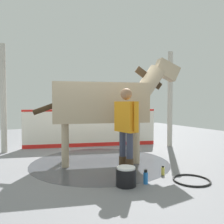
{
  "coord_description": "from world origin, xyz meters",
  "views": [
    {
      "loc": [
        1.93,
        5.03,
        1.39
      ],
      "look_at": [
        -0.19,
        0.69,
        1.2
      ],
      "focal_mm": 36.35,
      "sensor_mm": 36.0,
      "label": 1
    }
  ],
  "objects_px": {
    "wash_bucket": "(126,176)",
    "handler": "(126,125)",
    "hose_coil": "(192,180)",
    "horse": "(105,102)",
    "bottle_shampoo": "(163,171)",
    "bottle_spray": "(146,177)"
  },
  "relations": [
    {
      "from": "horse",
      "to": "wash_bucket",
      "type": "height_order",
      "value": "horse"
    },
    {
      "from": "horse",
      "to": "handler",
      "type": "xyz_separation_m",
      "value": [
        0.01,
        1.0,
        -0.44
      ]
    },
    {
      "from": "bottle_shampoo",
      "to": "bottle_spray",
      "type": "bearing_deg",
      "value": 23.86
    },
    {
      "from": "horse",
      "to": "hose_coil",
      "type": "xyz_separation_m",
      "value": [
        -0.84,
        1.87,
        -1.39
      ]
    },
    {
      "from": "bottle_spray",
      "to": "hose_coil",
      "type": "height_order",
      "value": "bottle_spray"
    },
    {
      "from": "bottle_shampoo",
      "to": "hose_coil",
      "type": "height_order",
      "value": "bottle_shampoo"
    },
    {
      "from": "bottle_shampoo",
      "to": "hose_coil",
      "type": "bearing_deg",
      "value": 115.55
    },
    {
      "from": "handler",
      "to": "hose_coil",
      "type": "height_order",
      "value": "handler"
    },
    {
      "from": "horse",
      "to": "hose_coil",
      "type": "height_order",
      "value": "horse"
    },
    {
      "from": "wash_bucket",
      "to": "bottle_shampoo",
      "type": "bearing_deg",
      "value": -168.57
    },
    {
      "from": "handler",
      "to": "bottle_shampoo",
      "type": "relative_size",
      "value": 9.2
    },
    {
      "from": "wash_bucket",
      "to": "bottle_shampoo",
      "type": "distance_m",
      "value": 0.95
    },
    {
      "from": "handler",
      "to": "wash_bucket",
      "type": "height_order",
      "value": "handler"
    },
    {
      "from": "horse",
      "to": "wash_bucket",
      "type": "xyz_separation_m",
      "value": [
        0.32,
        1.55,
        -1.25
      ]
    },
    {
      "from": "bottle_shampoo",
      "to": "hose_coil",
      "type": "distance_m",
      "value": 0.56
    },
    {
      "from": "handler",
      "to": "bottle_spray",
      "type": "xyz_separation_m",
      "value": [
        -0.04,
        0.62,
        -0.86
      ]
    },
    {
      "from": "handler",
      "to": "hose_coil",
      "type": "xyz_separation_m",
      "value": [
        -0.85,
        0.87,
        -0.95
      ]
    },
    {
      "from": "bottle_spray",
      "to": "hose_coil",
      "type": "relative_size",
      "value": 0.37
    },
    {
      "from": "horse",
      "to": "handler",
      "type": "bearing_deg",
      "value": -75.69
    },
    {
      "from": "bottle_shampoo",
      "to": "bottle_spray",
      "type": "height_order",
      "value": "bottle_spray"
    },
    {
      "from": "wash_bucket",
      "to": "handler",
      "type": "bearing_deg",
      "value": -119.63
    },
    {
      "from": "horse",
      "to": "bottle_spray",
      "type": "relative_size",
      "value": 13.87
    }
  ]
}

